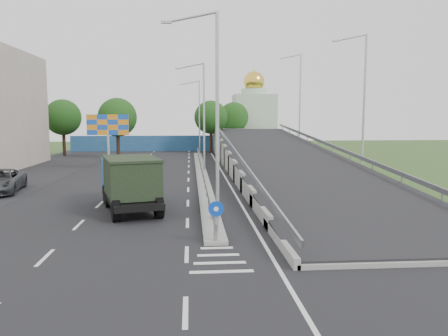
{
  "coord_description": "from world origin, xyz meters",
  "views": [
    {
      "loc": [
        -1.03,
        -15.31,
        5.29
      ],
      "look_at": [
        1.0,
        10.77,
        2.2
      ],
      "focal_mm": 35.0,
      "sensor_mm": 36.0,
      "label": 1
    }
  ],
  "objects": [
    {
      "name": "median_guardrail",
      "position": [
        0.0,
        24.0,
        0.75
      ],
      "size": [
        0.09,
        44.0,
        0.71
      ],
      "color": "gray",
      "rests_on": "median"
    },
    {
      "name": "overpass_ramp",
      "position": [
        7.5,
        24.0,
        1.75
      ],
      "size": [
        10.0,
        50.0,
        3.5
      ],
      "color": "gray",
      "rests_on": "ground"
    },
    {
      "name": "tree_left_far",
      "position": [
        -18.0,
        45.0,
        5.18
      ],
      "size": [
        4.8,
        4.8,
        7.6
      ],
      "color": "black",
      "rests_on": "ground"
    },
    {
      "name": "billboard",
      "position": [
        -9.0,
        28.0,
        4.19
      ],
      "size": [
        4.0,
        0.24,
        5.5
      ],
      "color": "#B2B5B7",
      "rests_on": "ground"
    },
    {
      "name": "blue_wall",
      "position": [
        -4.0,
        52.0,
        1.2
      ],
      "size": [
        30.0,
        0.5,
        2.4
      ],
      "primitive_type": "cube",
      "color": "navy",
      "rests_on": "ground"
    },
    {
      "name": "lamp_post_far",
      "position": [
        0.11,
        46.0,
        5.81
      ],
      "size": [
        2.74,
        0.18,
        10.08
      ],
      "color": "#B2B5B7",
      "rests_on": "median"
    },
    {
      "name": "tree_left_mid",
      "position": [
        -10.0,
        40.0,
        5.18
      ],
      "size": [
        4.8,
        4.8,
        7.6
      ],
      "color": "black",
      "rests_on": "ground"
    },
    {
      "name": "dump_truck",
      "position": [
        -4.48,
        9.5,
        1.7
      ],
      "size": [
        4.31,
        7.4,
        3.07
      ],
      "rotation": [
        0.0,
        0.0,
        0.27
      ],
      "color": "black",
      "rests_on": "ground"
    },
    {
      "name": "lamp_post_mid",
      "position": [
        0.11,
        26.0,
        5.81
      ],
      "size": [
        2.74,
        0.18,
        10.08
      ],
      "color": "#B2B5B7",
      "rests_on": "median"
    },
    {
      "name": "parking_strip",
      "position": [
        -16.0,
        20.0,
        0.0
      ],
      "size": [
        8.0,
        90.0,
        0.05
      ],
      "primitive_type": "cube",
      "color": "black",
      "rests_on": "ground"
    },
    {
      "name": "tree_ramp_far",
      "position": [
        6.0,
        55.0,
        5.18
      ],
      "size": [
        4.8,
        4.8,
        7.6
      ],
      "color": "black",
      "rests_on": "ground"
    },
    {
      "name": "median",
      "position": [
        0.0,
        24.0,
        0.1
      ],
      "size": [
        1.0,
        44.0,
        0.2
      ],
      "primitive_type": "cube",
      "color": "gray",
      "rests_on": "ground"
    },
    {
      "name": "church",
      "position": [
        10.0,
        60.0,
        5.31
      ],
      "size": [
        7.0,
        7.0,
        13.8
      ],
      "color": "#B2CCAD",
      "rests_on": "ground"
    },
    {
      "name": "road_surface",
      "position": [
        -3.0,
        20.0,
        0.0
      ],
      "size": [
        26.0,
        90.0,
        0.04
      ],
      "primitive_type": "cube",
      "color": "black",
      "rests_on": "ground"
    },
    {
      "name": "sign_bollard",
      "position": [
        0.0,
        2.17,
        1.03
      ],
      "size": [
        0.64,
        0.23,
        1.67
      ],
      "color": "black",
      "rests_on": "median"
    },
    {
      "name": "tree_median_far",
      "position": [
        2.0,
        48.0,
        5.18
      ],
      "size": [
        4.8,
        4.8,
        7.6
      ],
      "color": "black",
      "rests_on": "ground"
    },
    {
      "name": "lamp_post_near",
      "position": [
        0.11,
        6.0,
        5.81
      ],
      "size": [
        2.74,
        0.18,
        10.08
      ],
      "color": "#B2B5B7",
      "rests_on": "median"
    },
    {
      "name": "ground",
      "position": [
        0.0,
        0.0,
        0.0
      ],
      "size": [
        160.0,
        160.0,
        0.0
      ],
      "primitive_type": "plane",
      "color": "#2D4C1E",
      "rests_on": "ground"
    }
  ]
}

